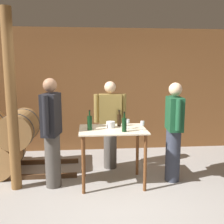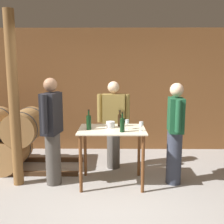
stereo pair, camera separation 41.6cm
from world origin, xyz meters
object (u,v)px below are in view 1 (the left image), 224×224
wooden_post (11,102)px  ice_bucket (111,125)px  wine_bottle_center (124,124)px  person_visitor_with_scarf (52,131)px  wine_bottle_left (119,120)px  wine_glass_near_left (128,122)px  wine_glass_near_center (142,124)px  person_host (110,123)px  wine_bottle_far_left (90,123)px  person_visitor_bearded (174,130)px

wooden_post → ice_bucket: 1.53m
wooden_post → wine_bottle_center: 1.70m
wooden_post → person_visitor_with_scarf: size_ratio=1.59×
wine_bottle_left → ice_bucket: bearing=-147.8°
wine_bottle_left → wine_glass_near_left: wine_bottle_left is taller
wine_glass_near_center → person_host: bearing=117.1°
wine_bottle_center → wine_glass_near_left: (0.08, 0.17, -0.00)m
wine_glass_near_center → wooden_post: bearing=177.1°
wine_bottle_far_left → wine_glass_near_center: bearing=-5.4°
wine_bottle_center → wine_glass_near_center: size_ratio=2.10×
wooden_post → person_host: 1.76m
wine_glass_near_center → person_visitor_bearded: size_ratio=0.09×
ice_bucket → person_visitor_bearded: size_ratio=0.09×
wooden_post → ice_bucket: bearing=4.4°
ice_bucket → wine_glass_near_left: bearing=-21.9°
person_visitor_with_scarf → wine_bottle_center: bearing=-9.6°
wine_glass_near_center → ice_bucket: 0.52m
wine_bottle_center → wine_bottle_far_left: bearing=164.4°
wine_glass_near_left → ice_bucket: bearing=158.1°
wine_glass_near_center → person_visitor_bearded: 0.59m
wooden_post → wine_bottle_left: wooden_post is taller
wine_bottle_center → wine_glass_near_center: bearing=13.1°
wine_bottle_far_left → wine_bottle_center: size_ratio=1.04×
wine_bottle_left → ice_bucket: size_ratio=1.89×
person_host → person_visitor_with_scarf: person_visitor_with_scarf is taller
person_visitor_with_scarf → person_visitor_bearded: 1.94m
wooden_post → wine_glass_near_center: 1.98m
wine_bottle_far_left → wine_glass_near_center: 0.80m
person_visitor_with_scarf → wine_glass_near_left: bearing=-0.6°
wine_glass_near_center → person_visitor_with_scarf: bearing=175.1°
ice_bucket → person_host: person_host is taller
wine_glass_near_center → person_visitor_bearded: bearing=15.8°
wine_bottle_far_left → person_visitor_with_scarf: 0.60m
wine_bottle_center → wooden_post: bearing=174.3°
wine_bottle_far_left → wine_glass_near_left: 0.59m
wooden_post → wine_bottle_center: (1.66, -0.16, -0.33)m
person_visitor_bearded → wine_glass_near_left: bearing=-176.2°
wine_bottle_center → person_visitor_bearded: bearing=14.9°
wine_glass_near_center → person_host: (-0.42, 0.83, -0.16)m
wine_bottle_left → person_host: 0.56m
person_visitor_bearded → person_host: bearing=145.5°
wooden_post → person_visitor_with_scarf: (0.57, 0.02, -0.45)m
wine_bottle_center → person_visitor_with_scarf: (-1.09, 0.18, -0.12)m
wine_bottle_far_left → wine_bottle_left: wine_bottle_far_left is taller
person_visitor_bearded → ice_bucket: bearing=176.9°
wooden_post → wine_bottle_far_left: bearing=-1.1°
wine_glass_near_left → wooden_post: bearing=-179.7°
person_host → person_visitor_with_scarf: size_ratio=0.95×
ice_bucket → person_visitor_with_scarf: person_visitor_with_scarf is taller
wine_bottle_left → ice_bucket: wine_bottle_left is taller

